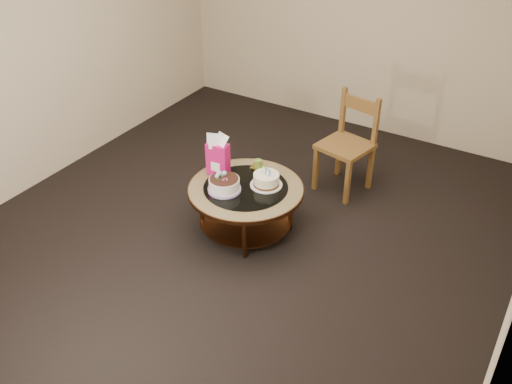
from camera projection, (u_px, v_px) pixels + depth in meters
The scene contains 8 objects.
ground at pixel (246, 229), 5.21m from camera, with size 5.00×5.00×0.00m, color black.
room_walls at pixel (244, 68), 4.36m from camera, with size 4.52×5.02×2.61m.
coffee_table at pixel (246, 194), 5.00m from camera, with size 1.02×1.02×0.46m.
decorated_cake at pixel (224, 185), 4.88m from camera, with size 0.29×0.29×0.17m.
cream_cake at pixel (266, 180), 4.94m from camera, with size 0.28×0.28×0.18m.
gift_bag at pixel (218, 155), 5.03m from camera, with size 0.20×0.16×0.39m.
pillar_candle at pixel (258, 165), 5.20m from camera, with size 0.13×0.13×0.10m.
dining_chair at pixel (348, 144), 5.53m from camera, with size 0.53×0.53×0.97m.
Camera 1 is at (2.23, -3.51, 3.15)m, focal length 40.00 mm.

